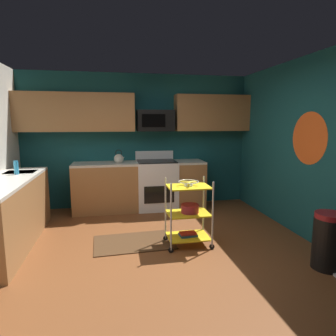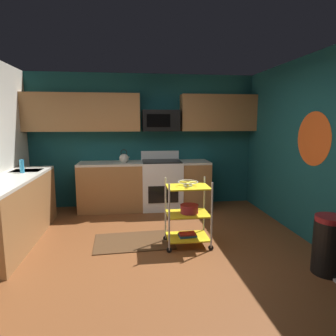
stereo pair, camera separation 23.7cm
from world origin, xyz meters
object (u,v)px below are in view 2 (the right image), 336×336
(fruit_bowl, at_px, (188,183))
(trash_can, at_px, (329,245))
(kettle, at_px, (124,158))
(mixing_bowl_large, at_px, (189,209))
(rolling_cart, at_px, (188,213))
(book_stack, at_px, (187,235))
(oven_range, at_px, (162,184))
(dish_soap_bottle, at_px, (22,166))
(microwave, at_px, (161,121))

(fruit_bowl, relative_size, trash_can, 0.41)
(kettle, bearing_deg, mixing_bowl_large, -63.55)
(rolling_cart, distance_m, mixing_bowl_large, 0.07)
(book_stack, bearing_deg, trash_can, -33.31)
(kettle, relative_size, trash_can, 0.40)
(fruit_bowl, xyz_separation_m, trash_can, (1.41, -0.93, -0.55))
(oven_range, bearing_deg, rolling_cart, -84.82)
(book_stack, relative_size, dish_soap_bottle, 1.23)
(fruit_bowl, relative_size, dish_soap_bottle, 1.36)
(mixing_bowl_large, height_order, book_stack, mixing_bowl_large)
(book_stack, distance_m, trash_can, 1.70)
(microwave, distance_m, mixing_bowl_large, 2.26)
(book_stack, xyz_separation_m, trash_can, (1.41, -0.93, 0.18))
(dish_soap_bottle, bearing_deg, rolling_cart, -19.32)
(kettle, bearing_deg, fruit_bowl, -64.14)
(microwave, bearing_deg, kettle, -171.33)
(microwave, xyz_separation_m, rolling_cart, (0.16, -1.92, -1.25))
(mixing_bowl_large, bearing_deg, trash_can, -33.74)
(fruit_bowl, height_order, kettle, kettle)
(mixing_bowl_large, bearing_deg, kettle, 116.45)
(oven_range, relative_size, rolling_cart, 1.20)
(fruit_bowl, bearing_deg, kettle, 115.86)
(mixing_bowl_large, height_order, kettle, kettle)
(microwave, relative_size, trash_can, 1.06)
(microwave, distance_m, fruit_bowl, 2.09)
(oven_range, distance_m, trash_can, 3.17)
(book_stack, xyz_separation_m, kettle, (-0.88, 1.81, 0.85))
(dish_soap_bottle, bearing_deg, microwave, 26.16)
(microwave, bearing_deg, rolling_cart, -85.09)
(rolling_cart, relative_size, trash_can, 1.39)
(microwave, xyz_separation_m, trash_can, (1.58, -2.85, -1.37))
(rolling_cart, xyz_separation_m, book_stack, (-0.00, 0.00, -0.30))
(dish_soap_bottle, bearing_deg, fruit_bowl, -19.32)
(oven_range, relative_size, kettle, 4.17)
(trash_can, bearing_deg, rolling_cart, 146.69)
(oven_range, relative_size, book_stack, 4.47)
(rolling_cart, relative_size, dish_soap_bottle, 4.57)
(oven_range, xyz_separation_m, mixing_bowl_large, (0.19, -1.81, 0.04))
(rolling_cart, bearing_deg, mixing_bowl_large, 0.00)
(trash_can, bearing_deg, dish_soap_bottle, 155.06)
(mixing_bowl_large, distance_m, trash_can, 1.68)
(book_stack, bearing_deg, kettle, 115.86)
(fruit_bowl, distance_m, book_stack, 0.72)
(book_stack, height_order, dish_soap_bottle, dish_soap_bottle)
(microwave, relative_size, mixing_bowl_large, 2.78)
(trash_can, bearing_deg, microwave, 119.02)
(microwave, height_order, book_stack, microwave)
(rolling_cart, relative_size, fruit_bowl, 3.36)
(oven_range, xyz_separation_m, book_stack, (0.16, -1.81, -0.33))
(mixing_bowl_large, relative_size, kettle, 0.95)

